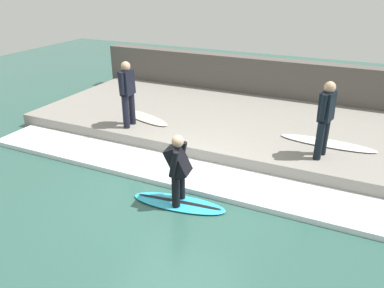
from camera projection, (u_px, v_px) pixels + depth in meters
name	position (u px, v px, depth m)	size (l,w,h in m)	color
ground_plane	(175.00, 192.00, 7.15)	(28.00, 28.00, 0.00)	#2D564C
concrete_ledge	(235.00, 124.00, 9.92)	(4.40, 10.50, 0.36)	gray
back_wall	(261.00, 81.00, 11.71)	(0.50, 11.03, 1.46)	#544F49
wave_foam_crest	(190.00, 175.00, 7.67)	(1.18, 9.98, 0.11)	silver
surfboard_riding	(179.00, 203.00, 6.76)	(0.72, 1.79, 0.07)	#2DADD1
surfer_riding	(178.00, 166.00, 6.45)	(0.51, 0.46, 1.30)	black
surfer_waiting_near	(127.00, 91.00, 8.94)	(0.54, 0.26, 1.60)	black
surfboard_waiting_near	(144.00, 117.00, 9.77)	(1.01, 1.79, 0.06)	beige
surfer_waiting_far	(325.00, 116.00, 7.38)	(0.53, 0.32, 1.59)	black
surfboard_waiting_far	(327.00, 143.00, 8.29)	(0.52, 2.08, 0.06)	white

